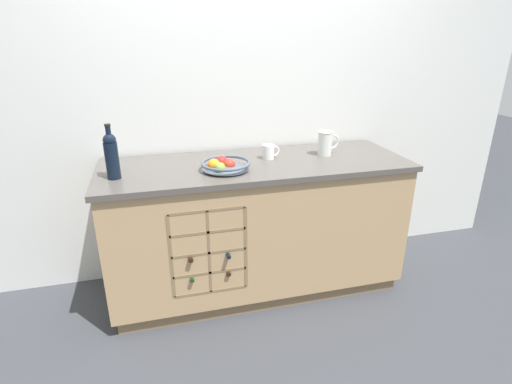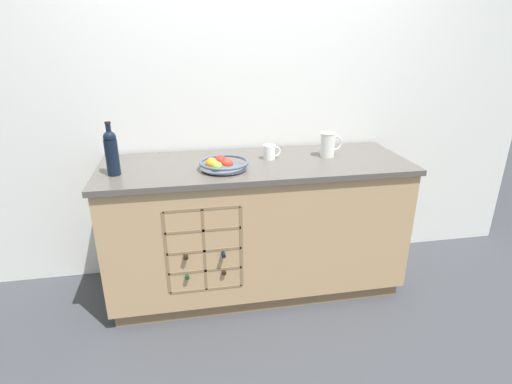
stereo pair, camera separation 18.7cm
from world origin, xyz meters
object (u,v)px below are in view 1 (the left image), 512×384
object	(u,v)px
fruit_bowl	(225,165)
standing_wine_bottle	(111,155)
white_pitcher	(325,143)
ceramic_mug	(269,152)

from	to	relation	value
fruit_bowl	standing_wine_bottle	xyz separation A→B (m)	(-0.63, 0.02, 0.10)
fruit_bowl	white_pitcher	world-z (taller)	white_pitcher
ceramic_mug	fruit_bowl	bearing A→B (deg)	-152.48
white_pitcher	fruit_bowl	bearing A→B (deg)	-167.76
fruit_bowl	ceramic_mug	world-z (taller)	ceramic_mug
fruit_bowl	ceramic_mug	bearing A→B (deg)	27.52
white_pitcher	standing_wine_bottle	size ratio (longest dim) A/B	0.52
ceramic_mug	white_pitcher	bearing A→B (deg)	-1.99
fruit_bowl	standing_wine_bottle	distance (m)	0.64
ceramic_mug	standing_wine_bottle	world-z (taller)	standing_wine_bottle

